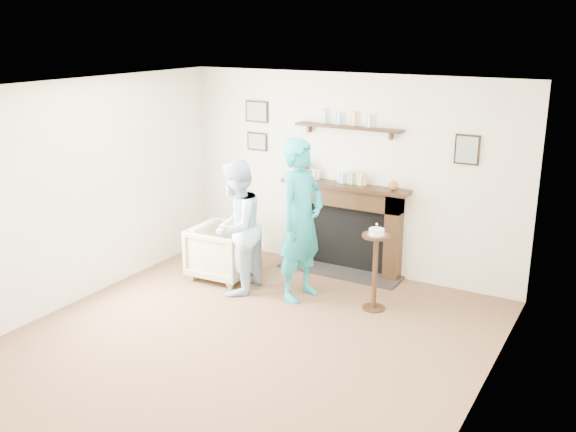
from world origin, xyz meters
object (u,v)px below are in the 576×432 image
at_px(man, 238,291).
at_px(pedestal_table, 376,257).
at_px(woman, 300,296).
at_px(armchair, 224,277).

height_order(man, pedestal_table, pedestal_table).
height_order(man, woman, woman).
height_order(armchair, man, man).
height_order(armchair, pedestal_table, pedestal_table).
distance_m(woman, pedestal_table, 1.07).
xyz_separation_m(armchair, pedestal_table, (2.00, 0.05, 0.62)).
height_order(woman, pedestal_table, pedestal_table).
bearing_deg(woman, pedestal_table, -74.00).
bearing_deg(pedestal_table, woman, -172.76).
relative_size(armchair, woman, 0.39).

